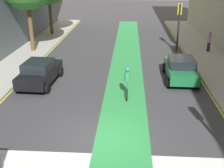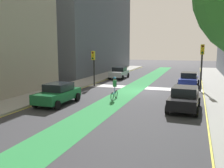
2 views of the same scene
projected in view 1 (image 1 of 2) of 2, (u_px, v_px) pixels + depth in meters
name	position (u px, v px, depth m)	size (l,w,h in m)	color
ground_plane	(101.00, 139.00, 12.44)	(120.00, 120.00, 0.00)	#38383D
bike_lane_paint	(122.00, 139.00, 12.39)	(2.40, 60.00, 0.01)	#2D8C47
crosswalk_band	(96.00, 168.00, 10.59)	(12.00, 1.80, 0.01)	silver
traffic_signal_far_right	(179.00, 18.00, 24.87)	(0.35, 0.52, 4.14)	black
car_green_right_far	(181.00, 68.00, 18.76)	(2.08, 4.23, 1.57)	#196033
car_black_left_far	(40.00, 72.00, 18.06)	(2.17, 4.27, 1.57)	black
cyclist_in_lane	(127.00, 82.00, 16.10)	(0.32, 1.73, 1.86)	black
pedestrian_sidewalk_right_a	(209.00, 41.00, 24.75)	(0.34, 0.34, 1.73)	#262638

